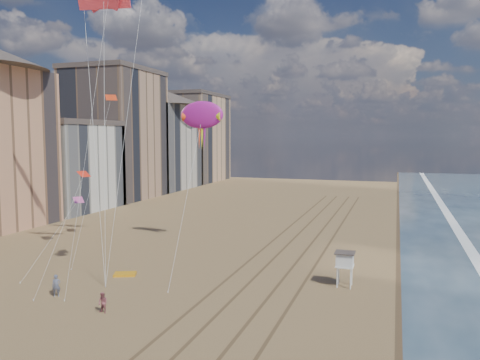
% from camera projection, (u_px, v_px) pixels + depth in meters
% --- Properties ---
extents(wet_sand, '(260.00, 260.00, 0.00)m').
position_uv_depth(wet_sand, '(436.00, 254.00, 55.83)').
color(wet_sand, '#42301E').
rests_on(wet_sand, ground).
extents(foam, '(260.00, 260.00, 0.00)m').
position_uv_depth(foam, '(475.00, 256.00, 54.50)').
color(foam, white).
rests_on(foam, ground).
extents(tracks, '(7.68, 120.00, 0.01)m').
position_uv_depth(tracks, '(282.00, 263.00, 51.62)').
color(tracks, brown).
rests_on(tracks, ground).
extents(buildings, '(34.72, 131.35, 29.00)m').
position_uv_depth(buildings, '(100.00, 138.00, 99.25)').
color(buildings, '#C6B284').
rests_on(buildings, ground).
extents(lifeguard_stand, '(1.82, 1.82, 3.28)m').
position_uv_depth(lifeguard_stand, '(345.00, 260.00, 43.41)').
color(lifeguard_stand, silver).
rests_on(lifeguard_stand, ground).
extents(grounded_kite, '(2.50, 2.09, 0.24)m').
position_uv_depth(grounded_kite, '(125.00, 274.00, 47.14)').
color(grounded_kite, orange).
rests_on(grounded_kite, ground).
extents(show_kite, '(5.02, 8.79, 22.86)m').
position_uv_depth(show_kite, '(202.00, 115.00, 57.00)').
color(show_kite, '#A6198B').
rests_on(show_kite, ground).
extents(kite_flyer_a, '(0.84, 0.79, 1.94)m').
position_uv_depth(kite_flyer_a, '(56.00, 286.00, 40.87)').
color(kite_flyer_a, '#53586B').
rests_on(kite_flyer_a, ground).
extents(kite_flyer_b, '(0.89, 0.74, 1.67)m').
position_uv_depth(kite_flyer_b, '(103.00, 303.00, 37.03)').
color(kite_flyer_b, '#994D54').
rests_on(kite_flyer_b, ground).
extents(small_kites, '(9.61, 12.00, 20.51)m').
position_uv_depth(small_kites, '(99.00, 100.00, 48.50)').
color(small_kites, red).
rests_on(small_kites, ground).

